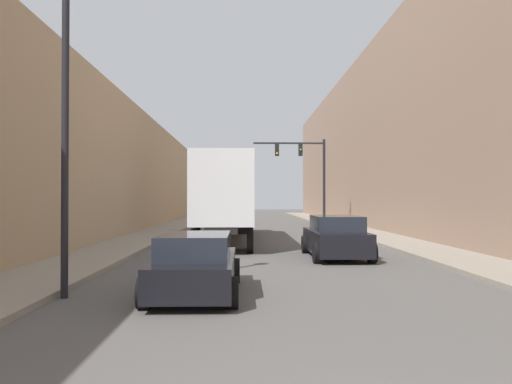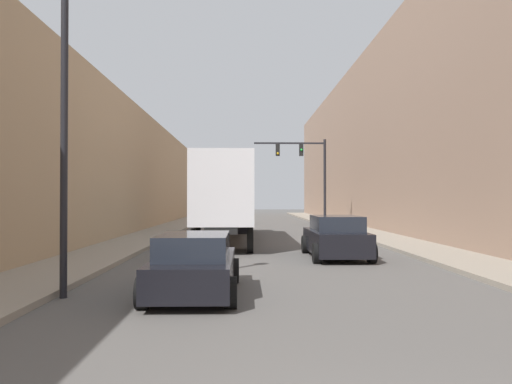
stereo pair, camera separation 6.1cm
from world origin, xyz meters
The scene contains 9 objects.
sidewalk_right centered at (6.45, 30.00, 0.07)m, with size 2.58×80.00×0.15m.
sidewalk_left centered at (-6.45, 30.00, 0.07)m, with size 2.58×80.00×0.15m.
building_right centered at (10.74, 30.00, 6.54)m, with size 6.00×80.00×13.08m.
building_left centered at (-10.74, 30.00, 4.03)m, with size 6.00×80.00×8.07m.
semi_truck centered at (-1.93, 22.39, 2.34)m, with size 2.53×14.36×4.10m.
sedan_car centered at (-2.16, 7.95, 0.66)m, with size 1.98×4.32×1.39m.
suv_car centered at (2.33, 14.90, 0.75)m, with size 2.11×4.51×1.56m.
traffic_signal_gantry centered at (3.80, 33.96, 4.55)m, with size 5.44×0.35×6.67m.
street_lamp centered at (-5.00, 7.61, 5.17)m, with size 0.44×0.44×8.27m.
Camera 2 is at (-1.01, -3.44, 2.17)m, focal length 35.00 mm.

